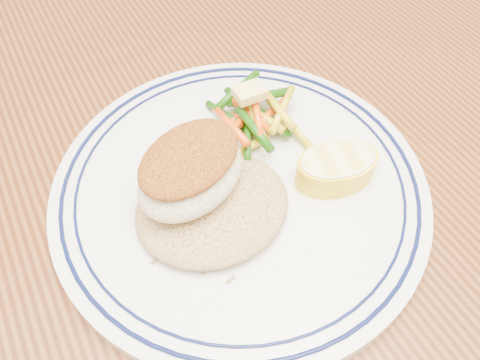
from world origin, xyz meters
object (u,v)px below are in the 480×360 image
object	(u,v)px
fish_fillet	(191,171)
plate	(240,188)
vegetable_pile	(253,118)
lemon_wedge	(336,167)
dining_table	(259,295)
rice_pilaf	(212,204)

from	to	relation	value
fish_fillet	plate	bearing A→B (deg)	-3.50
vegetable_pile	lemon_wedge	bearing A→B (deg)	-68.73
fish_fillet	lemon_wedge	size ratio (longest dim) A/B	1.45
dining_table	vegetable_pile	distance (m)	0.16
vegetable_pile	lemon_wedge	distance (m)	0.08
dining_table	fish_fillet	size ratio (longest dim) A/B	14.41
plate	fish_fillet	world-z (taller)	fish_fillet
dining_table	vegetable_pile	world-z (taller)	vegetable_pile
dining_table	lemon_wedge	world-z (taller)	lemon_wedge
rice_pilaf	fish_fillet	world-z (taller)	fish_fillet
fish_fillet	vegetable_pile	distance (m)	0.09
fish_fillet	vegetable_pile	size ratio (longest dim) A/B	1.05
dining_table	lemon_wedge	distance (m)	0.15
plate	fish_fillet	distance (m)	0.06
vegetable_pile	lemon_wedge	xyz separation A→B (m)	(0.03, -0.08, 0.00)
plate	lemon_wedge	xyz separation A→B (m)	(0.07, -0.03, 0.02)
dining_table	fish_fillet	distance (m)	0.16
lemon_wedge	vegetable_pile	bearing A→B (deg)	111.27
plate	fish_fillet	bearing A→B (deg)	176.50
rice_pilaf	lemon_wedge	bearing A→B (deg)	-9.82
dining_table	rice_pilaf	size ratio (longest dim) A/B	12.88
fish_fillet	vegetable_pile	xyz separation A→B (m)	(0.08, 0.04, -0.02)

